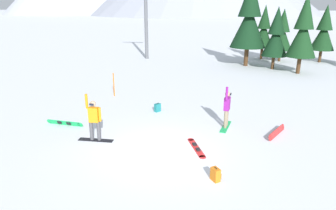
{
  "coord_description": "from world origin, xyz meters",
  "views": [
    {
      "loc": [
        2.11,
        -10.28,
        5.39
      ],
      "look_at": [
        -0.19,
        2.78,
        1.0
      ],
      "focal_mm": 32.08,
      "sensor_mm": 36.0,
      "label": 1
    }
  ],
  "objects_px": {
    "loose_snowboard_near_left": "(65,123)",
    "pine_tree_young": "(303,31)",
    "backpack_teal": "(157,108)",
    "pine_tree_twin": "(282,33)",
    "ski_lift_tower": "(146,6)",
    "snowboarder_foreground": "(94,119)",
    "pine_tree_short": "(249,19)",
    "backpack_orange": "(216,174)",
    "loose_snowboard_far_spare": "(196,148)",
    "pine_tree_leaning": "(324,31)",
    "snowboarder_midground": "(227,108)",
    "trail_marker_pole": "(114,85)",
    "loose_snowboard_near_right": "(277,132)",
    "pine_tree_broad": "(276,36)",
    "pine_tree_tall": "(264,30)"
  },
  "relations": [
    {
      "from": "loose_snowboard_near_left",
      "to": "pine_tree_young",
      "type": "bearing_deg",
      "value": 46.17
    },
    {
      "from": "backpack_teal",
      "to": "pine_tree_twin",
      "type": "height_order",
      "value": "pine_tree_twin"
    },
    {
      "from": "ski_lift_tower",
      "to": "snowboarder_foreground",
      "type": "bearing_deg",
      "value": -82.14
    },
    {
      "from": "pine_tree_short",
      "to": "backpack_orange",
      "type": "bearing_deg",
      "value": -96.46
    },
    {
      "from": "snowboarder_foreground",
      "to": "ski_lift_tower",
      "type": "xyz_separation_m",
      "value": [
        -2.84,
        20.55,
        4.45
      ]
    },
    {
      "from": "loose_snowboard_far_spare",
      "to": "pine_tree_leaning",
      "type": "bearing_deg",
      "value": 63.72
    },
    {
      "from": "snowboarder_foreground",
      "to": "backpack_orange",
      "type": "xyz_separation_m",
      "value": [
        5.05,
        -2.22,
        -0.74
      ]
    },
    {
      "from": "pine_tree_young",
      "to": "backpack_teal",
      "type": "bearing_deg",
      "value": -130.19
    },
    {
      "from": "snowboarder_midground",
      "to": "loose_snowboard_far_spare",
      "type": "bearing_deg",
      "value": -115.54
    },
    {
      "from": "backpack_teal",
      "to": "pine_tree_young",
      "type": "bearing_deg",
      "value": 49.81
    },
    {
      "from": "trail_marker_pole",
      "to": "pine_tree_short",
      "type": "bearing_deg",
      "value": 53.21
    },
    {
      "from": "pine_tree_twin",
      "to": "backpack_teal",
      "type": "bearing_deg",
      "value": -117.78
    },
    {
      "from": "backpack_teal",
      "to": "pine_tree_young",
      "type": "distance_m",
      "value": 15.26
    },
    {
      "from": "snowboarder_foreground",
      "to": "loose_snowboard_near_left",
      "type": "height_order",
      "value": "snowboarder_foreground"
    },
    {
      "from": "backpack_orange",
      "to": "backpack_teal",
      "type": "height_order",
      "value": "same"
    },
    {
      "from": "ski_lift_tower",
      "to": "backpack_orange",
      "type": "bearing_deg",
      "value": -70.89
    },
    {
      "from": "loose_snowboard_near_right",
      "to": "ski_lift_tower",
      "type": "xyz_separation_m",
      "value": [
        -10.43,
        18.64,
        5.26
      ]
    },
    {
      "from": "loose_snowboard_near_left",
      "to": "pine_tree_short",
      "type": "height_order",
      "value": "pine_tree_short"
    },
    {
      "from": "loose_snowboard_near_left",
      "to": "trail_marker_pole",
      "type": "distance_m",
      "value": 5.16
    },
    {
      "from": "loose_snowboard_near_left",
      "to": "loose_snowboard_near_right",
      "type": "distance_m",
      "value": 9.72
    },
    {
      "from": "loose_snowboard_far_spare",
      "to": "backpack_teal",
      "type": "xyz_separation_m",
      "value": [
        -2.43,
        4.01,
        0.19
      ]
    },
    {
      "from": "pine_tree_broad",
      "to": "loose_snowboard_near_left",
      "type": "bearing_deg",
      "value": -126.88
    },
    {
      "from": "pine_tree_short",
      "to": "trail_marker_pole",
      "type": "bearing_deg",
      "value": -126.79
    },
    {
      "from": "ski_lift_tower",
      "to": "loose_snowboard_far_spare",
      "type": "bearing_deg",
      "value": -70.99
    },
    {
      "from": "loose_snowboard_near_right",
      "to": "backpack_teal",
      "type": "bearing_deg",
      "value": 160.01
    },
    {
      "from": "loose_snowboard_far_spare",
      "to": "pine_tree_short",
      "type": "height_order",
      "value": "pine_tree_short"
    },
    {
      "from": "loose_snowboard_near_left",
      "to": "pine_tree_short",
      "type": "bearing_deg",
      "value": 60.7
    },
    {
      "from": "snowboarder_midground",
      "to": "loose_snowboard_near_left",
      "type": "relative_size",
      "value": 1.05
    },
    {
      "from": "pine_tree_broad",
      "to": "pine_tree_twin",
      "type": "distance_m",
      "value": 4.52
    },
    {
      "from": "snowboarder_foreground",
      "to": "pine_tree_tall",
      "type": "relative_size",
      "value": 0.36
    },
    {
      "from": "backpack_orange",
      "to": "ski_lift_tower",
      "type": "relative_size",
      "value": 0.05
    },
    {
      "from": "pine_tree_twin",
      "to": "ski_lift_tower",
      "type": "xyz_separation_m",
      "value": [
        -13.73,
        -0.7,
        2.58
      ]
    },
    {
      "from": "backpack_teal",
      "to": "pine_tree_twin",
      "type": "bearing_deg",
      "value": 62.22
    },
    {
      "from": "loose_snowboard_far_spare",
      "to": "pine_tree_short",
      "type": "bearing_deg",
      "value": 80.26
    },
    {
      "from": "loose_snowboard_near_right",
      "to": "backpack_orange",
      "type": "distance_m",
      "value": 4.84
    },
    {
      "from": "loose_snowboard_near_right",
      "to": "pine_tree_twin",
      "type": "distance_m",
      "value": 19.81
    },
    {
      "from": "snowboarder_foreground",
      "to": "pine_tree_young",
      "type": "distance_m",
      "value": 19.34
    },
    {
      "from": "loose_snowboard_near_right",
      "to": "pine_tree_short",
      "type": "height_order",
      "value": "pine_tree_short"
    },
    {
      "from": "pine_tree_twin",
      "to": "backpack_orange",
      "type": "bearing_deg",
      "value": -103.99
    },
    {
      "from": "pine_tree_short",
      "to": "ski_lift_tower",
      "type": "xyz_separation_m",
      "value": [
        -10.19,
        2.4,
        1.13
      ]
    },
    {
      "from": "pine_tree_twin",
      "to": "ski_lift_tower",
      "type": "distance_m",
      "value": 13.99
    },
    {
      "from": "loose_snowboard_far_spare",
      "to": "pine_tree_young",
      "type": "xyz_separation_m",
      "value": [
        7.19,
        15.4,
        3.45
      ]
    },
    {
      "from": "loose_snowboard_near_left",
      "to": "loose_snowboard_near_right",
      "type": "xyz_separation_m",
      "value": [
        9.7,
        0.61,
        0.01
      ]
    },
    {
      "from": "ski_lift_tower",
      "to": "pine_tree_twin",
      "type": "bearing_deg",
      "value": 2.93
    },
    {
      "from": "snowboarder_midground",
      "to": "pine_tree_tall",
      "type": "height_order",
      "value": "pine_tree_tall"
    },
    {
      "from": "pine_tree_leaning",
      "to": "pine_tree_tall",
      "type": "xyz_separation_m",
      "value": [
        -5.54,
        1.08,
        -0.01
      ]
    },
    {
      "from": "snowboarder_midground",
      "to": "backpack_teal",
      "type": "distance_m",
      "value": 3.99
    },
    {
      "from": "loose_snowboard_near_right",
      "to": "pine_tree_tall",
      "type": "bearing_deg",
      "value": 85.34
    },
    {
      "from": "loose_snowboard_near_left",
      "to": "pine_tree_tall",
      "type": "height_order",
      "value": "pine_tree_tall"
    },
    {
      "from": "pine_tree_short",
      "to": "pine_tree_twin",
      "type": "xyz_separation_m",
      "value": [
        3.54,
        3.1,
        -1.46
      ]
    }
  ]
}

